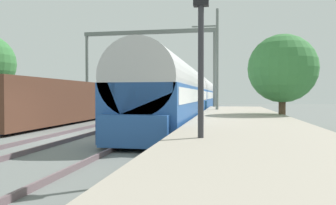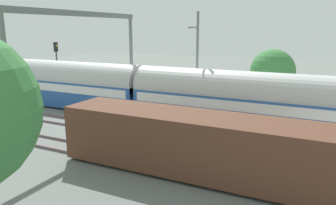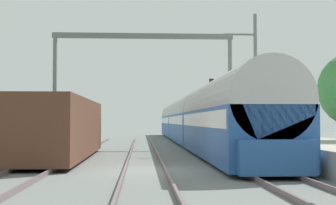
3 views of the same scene
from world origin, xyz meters
TOP-DOWN VIEW (x-y plane):
  - ground at (0.00, 0.00)m, footprint 120.00×120.00m
  - track_west at (0.00, 0.00)m, footprint 1.52×60.00m
  - track_east at (4.01, 0.00)m, footprint 1.52×60.00m
  - platform at (7.83, 2.00)m, footprint 4.40×28.00m
  - passenger_train at (4.01, 21.28)m, footprint 2.93×49.20m
  - freight_car at (-4.01, 5.59)m, footprint 2.80×13.00m
  - person_crossing at (5.39, 10.81)m, footprint 0.46×0.36m
  - railway_signal_near at (6.49, -5.98)m, footprint 0.36×0.30m
  - railway_signal_far at (5.93, 23.58)m, footprint 0.36×0.30m
  - catenary_gantry at (0.00, 15.26)m, footprint 12.43×0.28m
  - catenary_pole_east_mid at (6.37, 9.47)m, footprint 1.90×0.20m
  - tree_east_background at (9.99, 4.28)m, footprint 3.61×3.61m

SIDE VIEW (x-z plane):
  - ground at x=0.00m, z-range 0.00..0.00m
  - track_west at x=0.00m, z-range 0.00..0.16m
  - track_east at x=4.01m, z-range 0.00..0.16m
  - platform at x=7.83m, z-range 0.00..0.90m
  - person_crossing at x=5.39m, z-range 0.16..1.89m
  - freight_car at x=-4.01m, z-range 0.12..2.82m
  - passenger_train at x=4.01m, z-range 0.06..3.88m
  - railway_signal_near at x=6.49m, z-range 0.70..5.63m
  - tree_east_background at x=9.99m, z-range 0.75..5.89m
  - railway_signal_far at x=5.93m, z-range 0.74..6.22m
  - catenary_pole_east_mid at x=6.37m, z-range 0.15..8.15m
  - catenary_gantry at x=0.00m, z-range 1.70..9.56m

